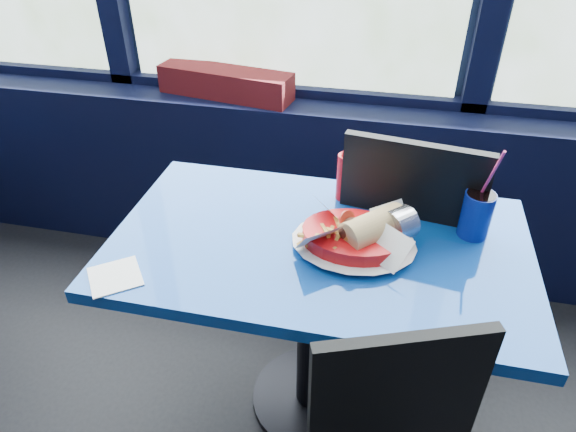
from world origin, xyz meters
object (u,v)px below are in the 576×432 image
(ketchup_bottle, at_px, (346,173))
(soda_cup, at_px, (477,214))
(chair_near_back, at_px, (397,236))
(food_basket, at_px, (357,235))
(planter_box, at_px, (226,83))
(near_table, at_px, (317,287))

(ketchup_bottle, xyz_separation_m, soda_cup, (0.39, -0.11, -0.02))
(chair_near_back, bearing_deg, food_basket, 77.29)
(planter_box, height_order, food_basket, planter_box)
(ketchup_bottle, bearing_deg, soda_cup, -16.36)
(chair_near_back, xyz_separation_m, ketchup_bottle, (-0.19, -0.07, 0.27))
(chair_near_back, height_order, food_basket, chair_near_back)
(food_basket, height_order, ketchup_bottle, ketchup_bottle)
(near_table, height_order, chair_near_back, chair_near_back)
(food_basket, height_order, soda_cup, soda_cup)
(near_table, xyz_separation_m, chair_near_back, (0.23, 0.31, 0.00))
(chair_near_back, bearing_deg, ketchup_bottle, 29.08)
(near_table, distance_m, planter_box, 1.08)
(chair_near_back, relative_size, planter_box, 1.69)
(planter_box, bearing_deg, near_table, -47.58)
(near_table, bearing_deg, ketchup_bottle, 80.67)
(ketchup_bottle, bearing_deg, chair_near_back, 20.90)
(near_table, height_order, ketchup_bottle, ketchup_bottle)
(food_basket, xyz_separation_m, soda_cup, (0.33, 0.13, 0.03))
(planter_box, relative_size, soda_cup, 2.01)
(near_table, relative_size, ketchup_bottle, 5.82)
(near_table, height_order, food_basket, food_basket)
(ketchup_bottle, bearing_deg, planter_box, 133.67)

